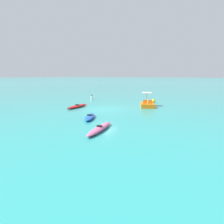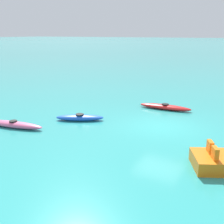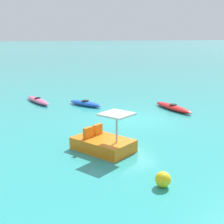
{
  "view_description": "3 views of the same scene",
  "coord_description": "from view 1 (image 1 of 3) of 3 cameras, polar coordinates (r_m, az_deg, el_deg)",
  "views": [
    {
      "loc": [
        15.84,
        10.97,
        3.72
      ],
      "look_at": [
        1.81,
        2.02,
        0.22
      ],
      "focal_mm": 28.08,
      "sensor_mm": 36.0,
      "label": 1
    },
    {
      "loc": [
        -4.85,
        13.59,
        4.8
      ],
      "look_at": [
        2.67,
        0.6,
        0.55
      ],
      "focal_mm": 44.84,
      "sensor_mm": 36.0,
      "label": 2
    },
    {
      "loc": [
        -14.72,
        7.86,
        4.55
      ],
      "look_at": [
        0.89,
        0.93,
        0.31
      ],
      "focal_mm": 48.93,
      "sensor_mm": 36.0,
      "label": 3
    }
  ],
  "objects": [
    {
      "name": "ground_plane",
      "position": [
        19.62,
        -2.14,
        0.93
      ],
      "size": [
        600.0,
        600.0,
        0.0
      ],
      "primitive_type": "plane",
      "color": "teal"
    },
    {
      "name": "kayak_blue",
      "position": [
        15.4,
        -7.28,
        -1.59
      ],
      "size": [
        2.72,
        1.94,
        0.37
      ],
      "color": "blue",
      "rests_on": "ground_plane"
    },
    {
      "name": "kayak_red",
      "position": [
        20.96,
        -11.3,
        1.86
      ],
      "size": [
        3.46,
        0.92,
        0.37
      ],
      "color": "red",
      "rests_on": "ground_plane"
    },
    {
      "name": "kayak_pink",
      "position": [
        12.01,
        -4.14,
        -5.39
      ],
      "size": [
        3.53,
        1.29,
        0.37
      ],
      "color": "pink",
      "rests_on": "ground_plane"
    },
    {
      "name": "pedal_boat_orange",
      "position": [
        21.33,
        11.32,
        2.51
      ],
      "size": [
        2.82,
        2.43,
        1.68
      ],
      "color": "orange",
      "rests_on": "ground_plane"
    },
    {
      "name": "buoy_yellow",
      "position": [
        24.9,
        13.32,
        3.53
      ],
      "size": [
        0.5,
        0.5,
        0.5
      ],
      "primitive_type": "sphere",
      "color": "yellow",
      "rests_on": "ground_plane"
    },
    {
      "name": "person_near_shore",
      "position": [
        26.89,
        -6.62,
        4.67
      ],
      "size": [
        0.37,
        0.37,
        0.88
      ],
      "color": "silver",
      "rests_on": "ground_plane"
    }
  ]
}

